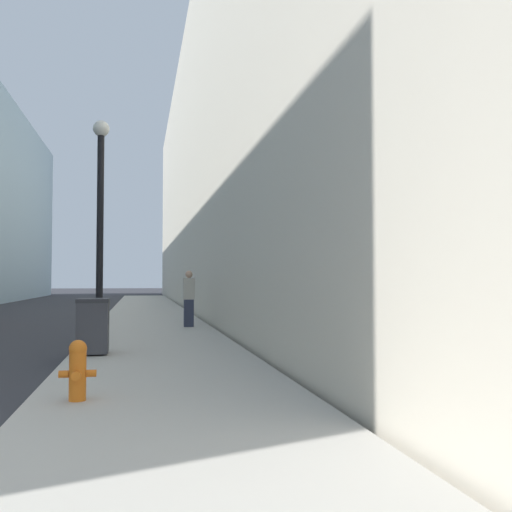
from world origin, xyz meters
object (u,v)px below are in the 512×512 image
Objects in this scene: lamppost at (100,217)px; pedestrian_on_sidewalk at (189,299)px; trash_bin at (93,326)px; fire_hydrant at (78,369)px.

pedestrian_on_sidewalk is (2.51, 3.47, -2.17)m from lamppost.
lamppost reaches higher than trash_bin.
lamppost is 3.10× the size of pedestrian_on_sidewalk.
pedestrian_on_sidewalk is at bearing 54.17° from lamppost.
pedestrian_on_sidewalk is at bearing 68.70° from trash_bin.
lamppost is at bearing -125.83° from pedestrian_on_sidewalk.
lamppost is (-0.07, 2.78, 2.49)m from trash_bin.
lamppost is at bearing 91.88° from fire_hydrant.
pedestrian_on_sidewalk reaches higher than fire_hydrant.
fire_hydrant is at bearing -87.85° from trash_bin.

